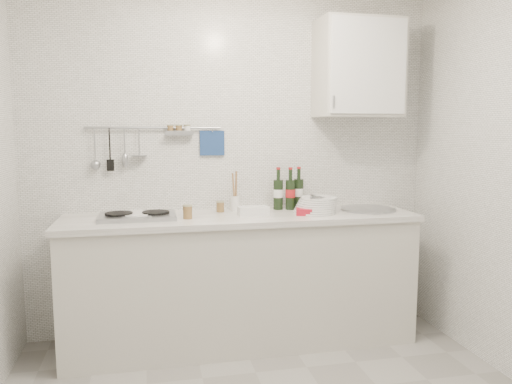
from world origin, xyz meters
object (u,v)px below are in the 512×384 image
(plate_stack_hob, at_px, (135,215))
(wine_bottles, at_px, (289,188))
(utensil_crock, at_px, (235,201))
(plate_stack_sink, at_px, (316,205))
(wall_cabinet, at_px, (359,69))

(plate_stack_hob, distance_m, wine_bottles, 1.13)
(utensil_crock, bearing_deg, plate_stack_sink, -21.27)
(utensil_crock, bearing_deg, wine_bottles, -2.44)
(plate_stack_sink, relative_size, wine_bottles, 1.05)
(wall_cabinet, bearing_deg, utensil_crock, 175.56)
(plate_stack_hob, relative_size, utensil_crock, 0.91)
(plate_stack_sink, relative_size, utensil_crock, 1.12)
(wall_cabinet, distance_m, plate_stack_hob, 1.91)
(plate_stack_hob, bearing_deg, plate_stack_sink, -2.07)
(plate_stack_hob, relative_size, plate_stack_sink, 0.81)
(wine_bottles, bearing_deg, plate_stack_hob, -172.23)
(plate_stack_sink, height_order, utensil_crock, utensil_crock)
(wine_bottles, bearing_deg, wall_cabinet, -6.04)
(plate_stack_hob, distance_m, utensil_crock, 0.73)
(plate_stack_hob, height_order, utensil_crock, utensil_crock)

